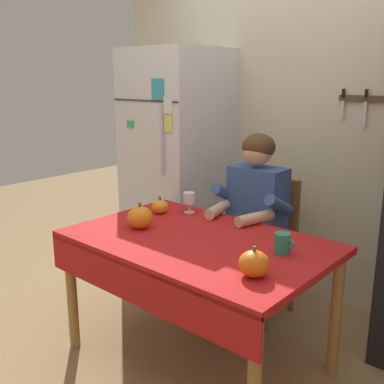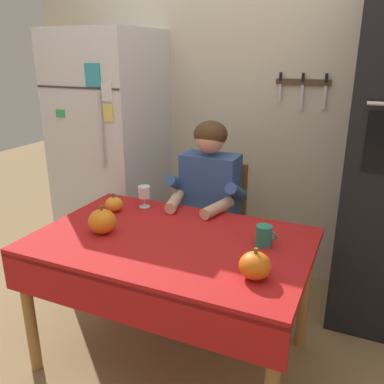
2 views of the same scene
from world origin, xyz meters
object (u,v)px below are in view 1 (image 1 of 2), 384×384
coffee_mug (282,243)px  chair_behind_person (266,239)px  wine_glass (189,199)px  pumpkin_medium (160,207)px  refrigerator (177,165)px  dining_table (195,254)px  pumpkin_large (140,217)px  seated_person (251,214)px  pumpkin_small (254,264)px

coffee_mug → chair_behind_person: bearing=127.2°
coffee_mug → wine_glass: 0.83m
pumpkin_medium → refrigerator: bearing=125.1°
refrigerator → chair_behind_person: refrigerator is taller
dining_table → pumpkin_large: size_ratio=9.25×
dining_table → wine_glass: 0.52m
seated_person → pumpkin_large: seated_person is taller
wine_glass → refrigerator: bearing=138.4°
wine_glass → pumpkin_medium: 0.19m
refrigerator → pumpkin_medium: size_ratio=16.26×
dining_table → pumpkin_medium: (-0.48, 0.22, 0.13)m
refrigerator → pumpkin_small: refrigerator is taller
seated_person → wine_glass: size_ratio=9.27×
coffee_mug → pumpkin_medium: 0.94m
dining_table → chair_behind_person: 0.81m
pumpkin_large → pumpkin_small: (0.86, -0.11, -0.01)m
refrigerator → coffee_mug: bearing=-28.0°
chair_behind_person → wine_glass: bearing=-124.6°
seated_person → pumpkin_small: seated_person is taller
refrigerator → coffee_mug: size_ratio=16.76×
seated_person → coffee_mug: seated_person is taller
pumpkin_large → pumpkin_medium: (-0.12, 0.28, -0.02)m
dining_table → chair_behind_person: size_ratio=1.51×
seated_person → coffee_mug: size_ratio=11.60×
dining_table → seated_person: bearing=94.2°
seated_person → pumpkin_small: size_ratio=8.94×
coffee_mug → pumpkin_small: 0.32m
seated_person → coffee_mug: 0.68m
pumpkin_large → pumpkin_medium: bearing=113.5°
wine_glass → pumpkin_medium: bearing=-134.6°
dining_table → seated_person: (-0.04, 0.60, 0.08)m
pumpkin_small → seated_person: bearing=124.6°
chair_behind_person → pumpkin_large: size_ratio=6.14×
refrigerator → pumpkin_large: 1.12m
dining_table → wine_glass: wine_glass is taller
seated_person → wine_glass: seated_person is taller
refrigerator → pumpkin_large: bearing=-58.0°
seated_person → pumpkin_medium: bearing=-138.4°
dining_table → coffee_mug: 0.49m
refrigerator → chair_behind_person: size_ratio=1.94×
coffee_mug → pumpkin_medium: pumpkin_medium is taller
refrigerator → seated_person: size_ratio=1.45×
chair_behind_person → coffee_mug: chair_behind_person is taller
refrigerator → seated_person: refrigerator is taller
pumpkin_large → seated_person: bearing=64.8°
pumpkin_large → pumpkin_small: size_ratio=1.09×
refrigerator → coffee_mug: refrigerator is taller
seated_person → pumpkin_small: bearing=-55.4°
pumpkin_medium → pumpkin_large: bearing=-66.5°
chair_behind_person → wine_glass: (-0.30, -0.44, 0.32)m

